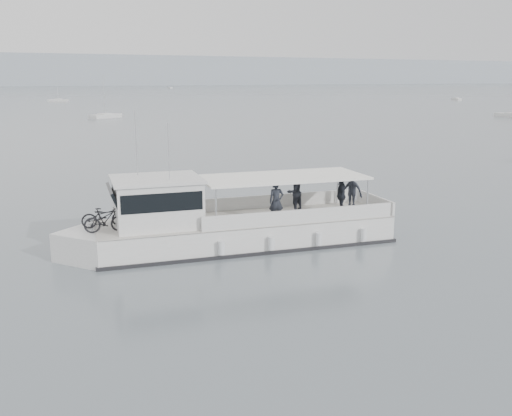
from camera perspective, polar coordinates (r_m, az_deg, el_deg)
name	(u,v)px	position (r m, az deg, el deg)	size (l,w,h in m)	color
ground	(246,261)	(23.03, -1.03, -5.30)	(1400.00, 1400.00, 0.00)	slate
tour_boat	(218,225)	(24.65, -3.86, -1.67)	(14.72, 5.39, 6.12)	silver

